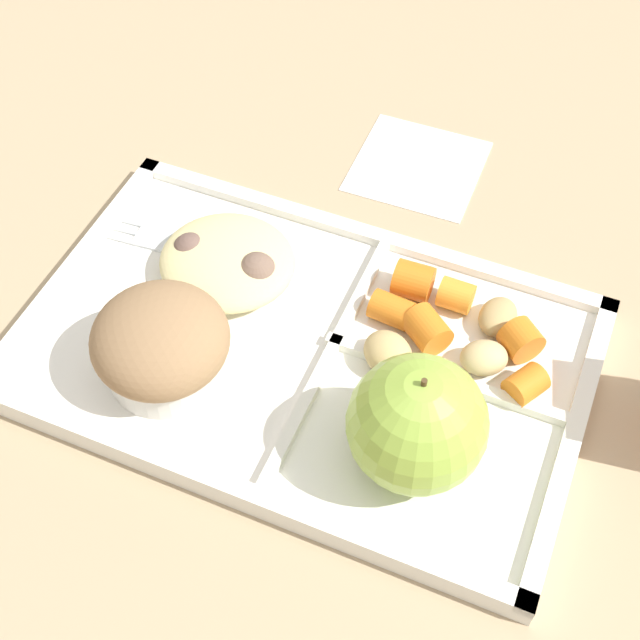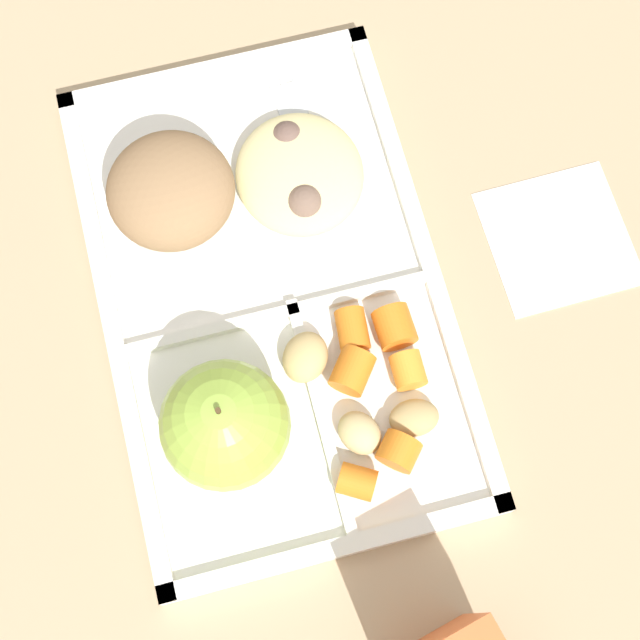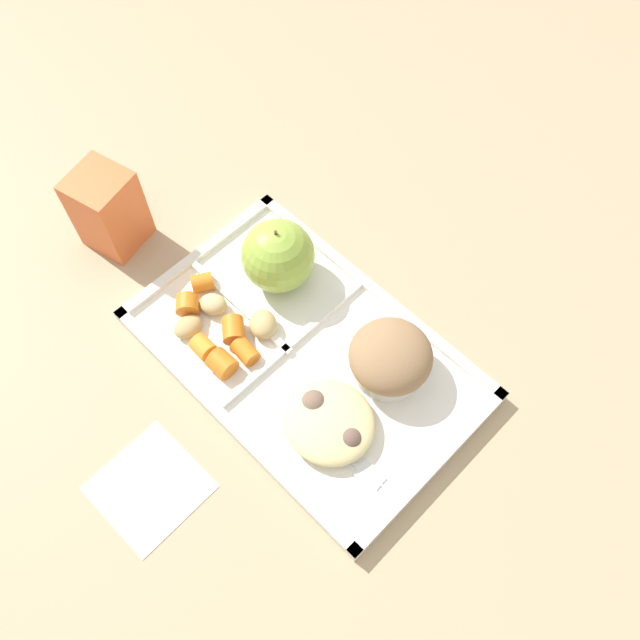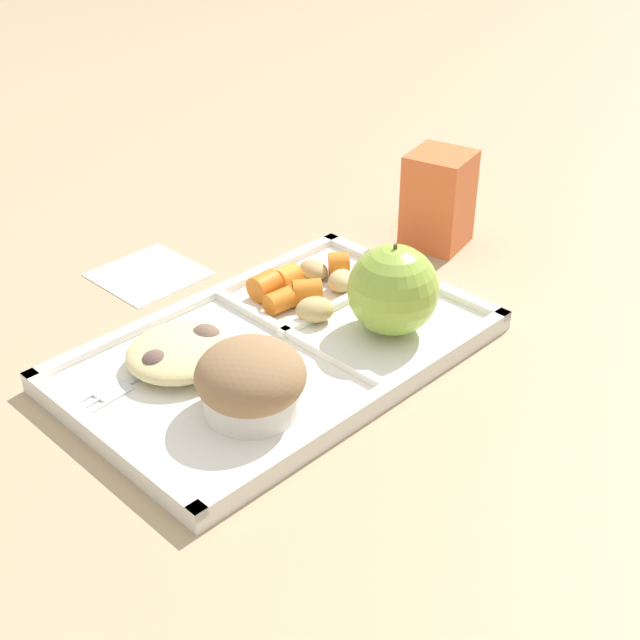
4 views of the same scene
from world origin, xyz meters
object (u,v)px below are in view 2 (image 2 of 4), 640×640
lunch_tray (272,295)px  plastic_fork (298,125)px  green_apple (225,425)px  bran_muffin (172,194)px

lunch_tray → plastic_fork: (0.13, -0.05, 0.01)m
green_apple → bran_muffin: green_apple is taller
lunch_tray → bran_muffin: bearing=33.1°
bran_muffin → plastic_fork: (0.05, -0.11, -0.03)m
lunch_tray → green_apple: bearing=151.4°
lunch_tray → plastic_fork: 0.14m
plastic_fork → lunch_tray: bearing=157.6°
lunch_tray → green_apple: green_apple is taller
green_apple → plastic_fork: 0.25m
lunch_tray → bran_muffin: bran_muffin is taller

